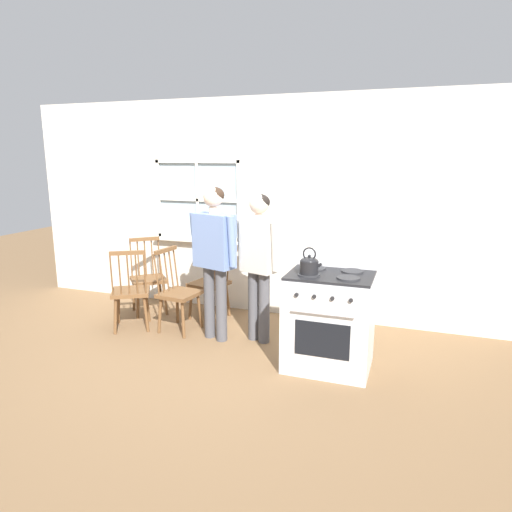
% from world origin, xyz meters
% --- Properties ---
extents(ground_plane, '(16.00, 16.00, 0.00)m').
position_xyz_m(ground_plane, '(0.00, 0.00, 0.00)').
color(ground_plane, brown).
extents(wall_back, '(6.40, 0.16, 2.70)m').
position_xyz_m(wall_back, '(0.04, 1.40, 1.34)').
color(wall_back, silver).
rests_on(wall_back, ground_plane).
extents(chair_by_window, '(0.48, 0.50, 0.96)m').
position_xyz_m(chair_by_window, '(-0.37, 0.93, 0.44)').
color(chair_by_window, brown).
rests_on(chair_by_window, ground_plane).
extents(chair_near_wall, '(0.56, 0.56, 0.96)m').
position_xyz_m(chair_near_wall, '(-1.10, 0.29, 0.44)').
color(chair_near_wall, brown).
rests_on(chair_near_wall, ground_plane).
extents(chair_center_cluster, '(0.45, 0.46, 0.96)m').
position_xyz_m(chair_center_cluster, '(-0.55, 0.43, 0.44)').
color(chair_center_cluster, brown).
rests_on(chair_center_cluster, ground_plane).
extents(chair_near_stove, '(0.58, 0.58, 0.96)m').
position_xyz_m(chair_near_stove, '(-1.22, 0.86, 0.44)').
color(chair_near_stove, brown).
rests_on(chair_near_stove, ground_plane).
extents(person_elderly_left, '(0.61, 0.34, 1.68)m').
position_xyz_m(person_elderly_left, '(-0.04, 0.34, 1.03)').
color(person_elderly_left, '#4C4C51').
rests_on(person_elderly_left, ground_plane).
extents(person_teen_center, '(0.53, 0.31, 1.61)m').
position_xyz_m(person_teen_center, '(0.43, 0.45, 0.98)').
color(person_teen_center, '#4C4C51').
rests_on(person_teen_center, ground_plane).
extents(stove, '(0.79, 0.68, 1.08)m').
position_xyz_m(stove, '(1.27, 0.08, 0.47)').
color(stove, silver).
rests_on(stove, ground_plane).
extents(kettle, '(0.21, 0.17, 0.25)m').
position_xyz_m(kettle, '(1.09, -0.05, 1.02)').
color(kettle, black).
rests_on(kettle, stove).
extents(potted_plant, '(0.12, 0.12, 0.31)m').
position_xyz_m(potted_plant, '(-0.61, 1.31, 1.02)').
color(potted_plant, beige).
rests_on(potted_plant, wall_back).
extents(handbag, '(0.22, 0.23, 0.31)m').
position_xyz_m(handbag, '(-0.14, 0.88, 0.79)').
color(handbag, maroon).
rests_on(handbag, chair_by_window).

